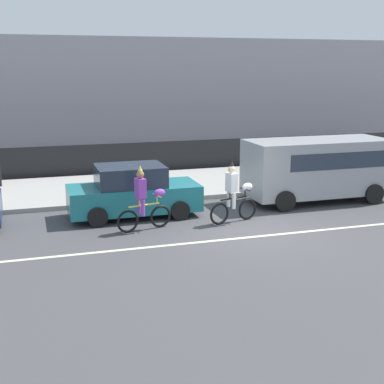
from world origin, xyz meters
name	(u,v)px	position (x,y,z in m)	size (l,w,h in m)	color
ground_plane	(253,231)	(0.00, 0.00, 0.00)	(80.00, 80.00, 0.00)	#424244
road_centre_line	(260,236)	(0.00, -0.50, 0.00)	(36.00, 0.14, 0.01)	beige
sidewalk_curb	(188,183)	(0.00, 6.50, 0.07)	(60.00, 5.00, 0.15)	#9E9B93
fence_line	(169,157)	(0.00, 9.40, 0.70)	(40.00, 0.08, 1.40)	black
building_backdrop	(159,94)	(1.64, 18.00, 3.07)	(28.00, 8.00, 6.15)	#99939E
parade_cyclist_purple	(144,202)	(-2.96, 1.05, 0.84)	(1.69, 0.58, 1.92)	black
parade_cyclist_zebra	(234,195)	(-0.18, 1.05, 0.84)	(1.68, 0.59, 1.92)	black
parked_van_grey	(319,165)	(3.64, 2.70, 1.28)	(5.00, 2.22, 2.18)	#99999E
parked_car_teal	(133,192)	(-2.99, 2.63, 0.78)	(4.10, 1.92, 1.64)	#1E727A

